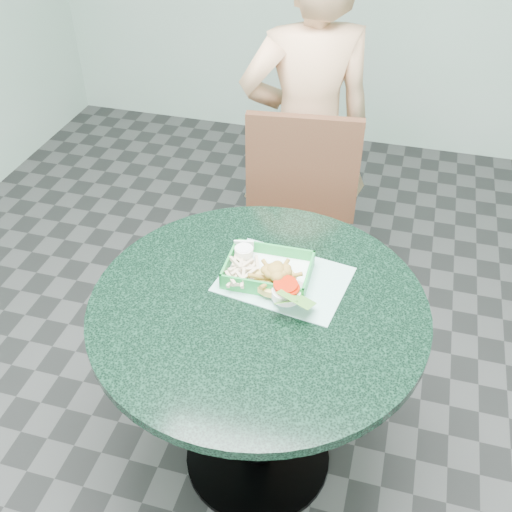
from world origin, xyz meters
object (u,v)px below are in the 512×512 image
(diner_person, at_px, (307,133))
(sauce_ramekin, at_px, (244,256))
(crab_sandwich, at_px, (275,280))
(food_basket, at_px, (268,278))
(dining_chair, at_px, (294,219))
(cafe_table, at_px, (258,348))

(diner_person, xyz_separation_m, sauce_ramekin, (-0.01, -0.87, 0.02))
(crab_sandwich, height_order, sauce_ramekin, crab_sandwich)
(diner_person, bearing_deg, food_basket, 69.70)
(dining_chair, relative_size, food_basket, 3.77)
(crab_sandwich, bearing_deg, cafe_table, -113.09)
(food_basket, xyz_separation_m, sauce_ramekin, (-0.08, 0.04, 0.03))
(food_basket, bearing_deg, diner_person, 94.51)
(diner_person, bearing_deg, cafe_table, 69.25)
(sauce_ramekin, bearing_deg, cafe_table, -60.69)
(diner_person, height_order, sauce_ramekin, diner_person)
(food_basket, bearing_deg, sauce_ramekin, 155.50)
(cafe_table, bearing_deg, sauce_ramekin, 119.31)
(food_basket, height_order, crab_sandwich, crab_sandwich)
(diner_person, distance_m, food_basket, 0.91)
(crab_sandwich, xyz_separation_m, sauce_ramekin, (-0.12, 0.08, -0.00))
(food_basket, relative_size, sauce_ramekin, 4.41)
(food_basket, bearing_deg, cafe_table, -89.52)
(dining_chair, bearing_deg, crab_sandwich, -89.67)
(cafe_table, relative_size, dining_chair, 1.04)
(dining_chair, distance_m, sauce_ramekin, 0.65)
(diner_person, bearing_deg, sauce_ramekin, 64.31)
(cafe_table, relative_size, sauce_ramekin, 17.27)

